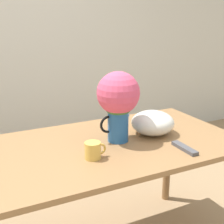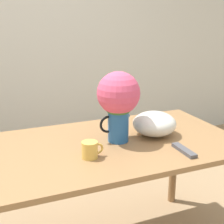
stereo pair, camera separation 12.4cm
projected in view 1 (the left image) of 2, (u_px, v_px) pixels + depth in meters
The scene contains 6 objects.
wall_back at pixel (12, 37), 3.12m from camera, with size 8.00×0.05×2.60m.
table at pixel (107, 159), 1.85m from camera, with size 1.58×0.87×0.78m.
flower_vase at pixel (118, 99), 1.79m from camera, with size 0.25×0.25×0.42m.
coffee_mug at pixel (93, 150), 1.62m from camera, with size 0.12×0.09×0.09m.
white_bowl at pixel (153, 123), 1.95m from camera, with size 0.27×0.27×0.15m.
remote_control at pixel (185, 148), 1.73m from camera, with size 0.05×0.19×0.02m.
Camera 1 is at (-0.53, -1.41, 1.49)m, focal length 50.00 mm.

